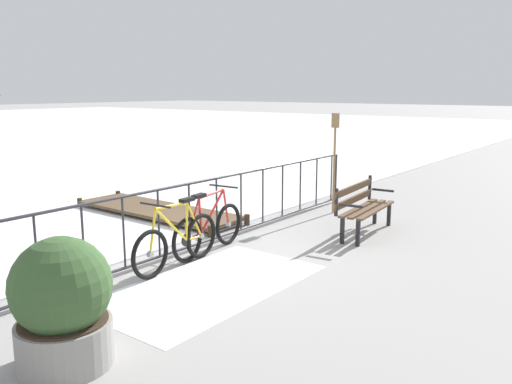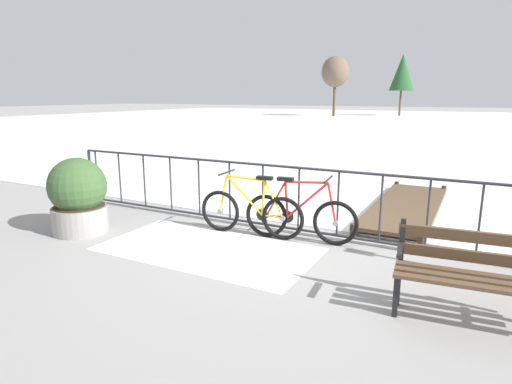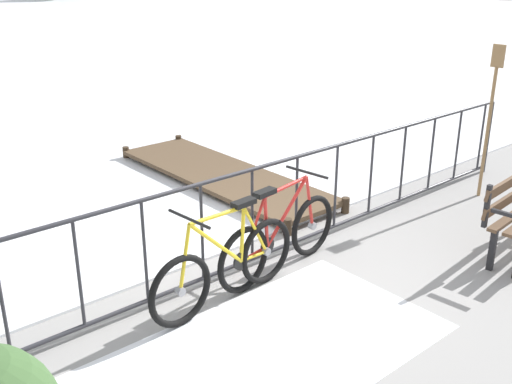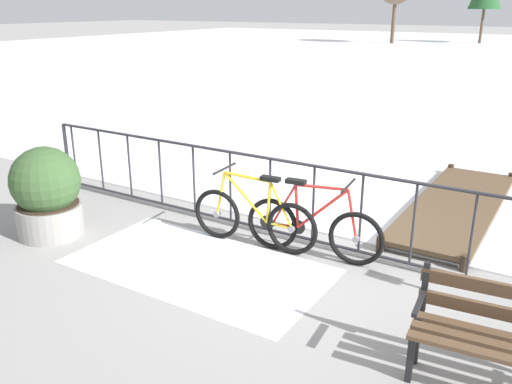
% 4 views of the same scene
% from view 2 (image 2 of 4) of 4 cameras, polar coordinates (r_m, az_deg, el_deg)
% --- Properties ---
extents(ground_plane, '(160.00, 160.00, 0.00)m').
position_cam_2_polar(ground_plane, '(6.71, 5.62, -5.64)').
color(ground_plane, gray).
extents(frozen_pond, '(80.00, 56.00, 0.03)m').
position_cam_2_polar(frozen_pond, '(34.46, 24.02, 8.20)').
color(frozen_pond, white).
rests_on(frozen_pond, ground).
extents(snow_patch, '(3.02, 1.62, 0.01)m').
position_cam_2_polar(snow_patch, '(6.10, -6.47, -7.54)').
color(snow_patch, white).
rests_on(snow_patch, ground).
extents(railing_fence, '(9.06, 0.06, 1.07)m').
position_cam_2_polar(railing_fence, '(6.56, 5.72, -1.00)').
color(railing_fence, '#2D2D33').
rests_on(railing_fence, ground).
extents(bicycle_near_railing, '(1.71, 0.52, 0.97)m').
position_cam_2_polar(bicycle_near_railing, '(6.32, 5.85, -3.33)').
color(bicycle_near_railing, black).
rests_on(bicycle_near_railing, ground).
extents(bicycle_second, '(1.71, 0.52, 0.97)m').
position_cam_2_polar(bicycle_second, '(6.54, -0.70, -2.72)').
color(bicycle_second, black).
rests_on(bicycle_second, ground).
extents(park_bench, '(1.64, 0.63, 0.89)m').
position_cam_2_polar(park_bench, '(4.60, 28.25, -9.20)').
color(park_bench, brown).
rests_on(park_bench, ground).
extents(planter_with_shrub, '(0.88, 0.88, 1.18)m').
position_cam_2_polar(planter_with_shrub, '(7.20, -22.65, -0.52)').
color(planter_with_shrub, gray).
rests_on(planter_with_shrub, ground).
extents(wooden_dock, '(1.10, 3.78, 0.20)m').
position_cam_2_polar(wooden_dock, '(8.37, 19.43, -1.75)').
color(wooden_dock, brown).
rests_on(wooden_dock, ground).
extents(tree_west_mid, '(2.47, 2.47, 6.25)m').
position_cam_2_polar(tree_west_mid, '(47.88, 18.96, 14.86)').
color(tree_west_mid, brown).
rests_on(tree_west_mid, ground).
extents(tree_centre, '(2.78, 2.78, 5.98)m').
position_cam_2_polar(tree_centre, '(45.46, 10.55, 15.48)').
color(tree_centre, brown).
rests_on(tree_centre, ground).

